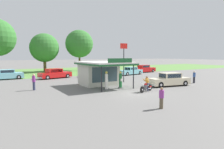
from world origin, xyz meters
TOP-DOWN VIEW (x-y plane):
  - ground_plane at (0.00, 0.00)m, footprint 300.00×300.00m
  - grass_verge_strip at (0.00, 30.00)m, footprint 120.00×24.00m
  - service_station_kiosk at (-0.46, 6.11)m, footprint 4.87×6.87m
  - gas_pump_nearside at (-1.36, 2.88)m, footprint 0.44×0.44m
  - gas_pump_offside at (0.44, 2.88)m, footprint 0.44×0.44m
  - motorcycle_with_rider at (1.58, -0.17)m, footprint 2.21×1.02m
  - featured_classic_sedan at (6.44, 1.37)m, footprint 5.47×2.58m
  - parked_car_back_row_far_right at (-9.99, 18.77)m, footprint 5.14×2.41m
  - parked_car_back_row_right at (10.67, 14.93)m, footprint 5.43×2.65m
  - parked_car_back_row_centre_left at (-3.16, 16.41)m, footprint 5.51×2.89m
  - parked_car_back_row_left at (16.33, 17.71)m, footprint 5.52×2.18m
  - parked_car_back_row_centre_right at (3.85, 15.32)m, footprint 5.51×3.03m
  - bystander_admiring_sedan at (11.13, 1.40)m, footprint 0.34×0.34m
  - bystander_standing_back_lot at (-8.04, 6.59)m, footprint 0.34×0.34m
  - bystander_strolling_foreground at (-1.84, -5.70)m, footprint 0.34×0.34m
  - tree_oak_left at (-1.81, 30.05)m, footprint 6.28×6.28m
  - tree_oak_far_right at (6.26, 29.82)m, footprint 6.57×6.57m
  - roadside_pole_sign at (3.60, 6.87)m, footprint 1.10×0.12m

SIDE VIEW (x-z plane):
  - ground_plane at x=0.00m, z-range 0.00..0.00m
  - grass_verge_strip at x=0.00m, z-range 0.00..0.01m
  - motorcycle_with_rider at x=1.58m, z-range -0.14..1.44m
  - parked_car_back_row_right at x=10.67m, z-range -0.07..1.40m
  - parked_car_back_row_far_right at x=-9.99m, z-range -0.05..1.46m
  - parked_car_back_row_centre_right at x=3.85m, z-range -0.07..1.48m
  - parked_car_back_row_centre_left at x=-3.16m, z-range -0.07..1.49m
  - featured_classic_sedan at x=6.44m, z-range -0.07..1.51m
  - parked_car_back_row_left at x=16.33m, z-range -0.07..1.53m
  - bystander_strolling_foreground at x=-1.84m, z-range 0.03..1.51m
  - bystander_admiring_sedan at x=11.13m, z-range 0.04..1.65m
  - gas_pump_offside at x=0.44m, z-range -0.08..1.84m
  - gas_pump_nearside at x=-1.36m, z-range -0.08..1.90m
  - bystander_standing_back_lot at x=-8.04m, z-range 0.05..1.80m
  - service_station_kiosk at x=-0.46m, z-range 0.01..3.37m
  - roadside_pole_sign at x=3.60m, z-range 0.92..6.18m
  - tree_oak_left at x=-1.81m, z-range 0.95..9.41m
  - tree_oak_far_right at x=6.26m, z-range 1.44..11.12m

